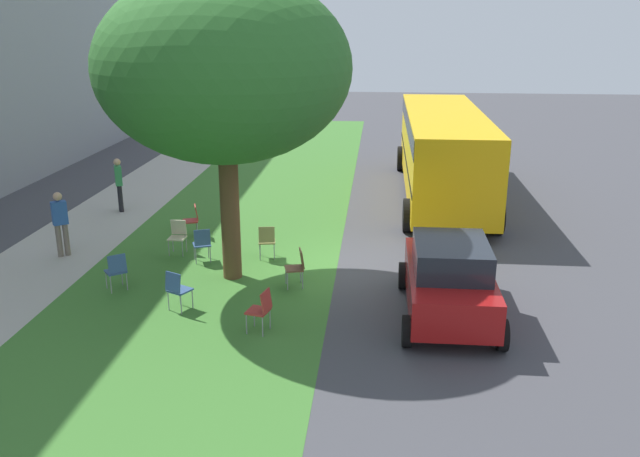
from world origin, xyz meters
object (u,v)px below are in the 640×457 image
at_px(chair_7, 178,234).
at_px(chair_1, 202,242).
at_px(parked_car, 449,279).
at_px(pedestrian_1, 119,183).
at_px(chair_4, 297,265).
at_px(pedestrian_0, 60,221).
at_px(chair_3, 267,239).
at_px(chair_5, 177,288).
at_px(chair_6, 261,308).
at_px(chair_2, 193,218).
at_px(school_bus, 443,146).
at_px(street_tree, 224,69).
at_px(chair_0, 116,269).

bearing_deg(chair_7, chair_1, -126.13).
distance_m(parked_car, pedestrian_1, 11.82).
xyz_separation_m(chair_4, pedestrian_1, (5.62, 6.32, 0.41)).
distance_m(parked_car, pedestrian_0, 9.89).
relative_size(chair_1, pedestrian_1, 0.52).
xyz_separation_m(chair_1, pedestrian_1, (4.26, 3.76, 0.41)).
bearing_deg(pedestrian_0, chair_3, -87.27).
xyz_separation_m(chair_5, chair_6, (-0.83, -1.92, 0.00)).
xyz_separation_m(chair_2, parked_car, (-4.70, -6.62, 0.32)).
height_order(chair_3, school_bus, school_bus).
distance_m(chair_7, pedestrian_0, 2.95).
distance_m(chair_1, pedestrian_0, 3.70).
xyz_separation_m(street_tree, parked_car, (-1.75, -4.86, -3.98)).
bearing_deg(chair_6, chair_4, -9.77).
bearing_deg(chair_1, chair_6, -149.90).
bearing_deg(pedestrian_0, chair_7, -81.09).
distance_m(chair_5, school_bus, 11.74).
bearing_deg(chair_7, chair_4, -119.99).
xyz_separation_m(chair_3, school_bus, (6.61, -4.89, 1.24)).
height_order(chair_1, chair_6, same).
relative_size(chair_1, chair_2, 1.00).
bearing_deg(chair_6, pedestrian_0, 56.64).
bearing_deg(school_bus, parked_car, 176.18).
height_order(chair_4, parked_car, parked_car).
relative_size(chair_0, chair_4, 1.00).
relative_size(chair_3, pedestrian_0, 0.52).
distance_m(chair_7, school_bus, 9.76).
bearing_deg(chair_6, chair_1, 30.10).
relative_size(chair_2, chair_3, 1.00).
height_order(chair_7, pedestrian_1, pedestrian_1).
relative_size(street_tree, chair_3, 7.81).
bearing_deg(chair_1, street_tree, -133.60).
bearing_deg(school_bus, pedestrian_1, 104.95).
bearing_deg(parked_car, school_bus, -3.82).
distance_m(chair_7, pedestrian_1, 4.75).
height_order(chair_6, pedestrian_0, pedestrian_0).
bearing_deg(chair_2, chair_6, -152.82).
xyz_separation_m(chair_5, pedestrian_1, (7.15, 3.99, 0.41)).
bearing_deg(street_tree, chair_2, 30.82).
bearing_deg(parked_car, street_tree, 70.21).
height_order(chair_0, chair_5, same).
relative_size(chair_1, chair_6, 1.00).
height_order(chair_0, chair_6, same).
bearing_deg(chair_1, chair_0, 143.92).
relative_size(street_tree, chair_4, 7.81).
height_order(street_tree, school_bus, street_tree).
xyz_separation_m(chair_1, parked_car, (-2.66, -5.82, 0.32)).
bearing_deg(chair_7, pedestrian_0, 98.91).
bearing_deg(chair_6, street_tree, 23.07).
bearing_deg(chair_1, parked_car, -114.59).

